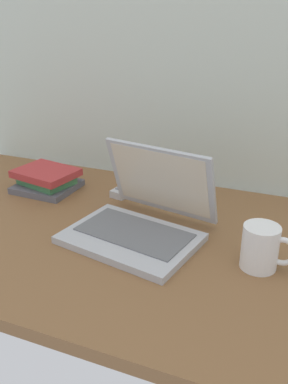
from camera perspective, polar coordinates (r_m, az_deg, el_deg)
The scene contains 5 objects.
desk at distance 1.04m, azimuth 1.04°, elevation -7.02°, with size 1.60×0.76×0.03m.
laptop at distance 1.03m, azimuth -0.35°, elevation -3.50°, with size 0.35×0.34×0.21m.
coffee_mug at distance 0.93m, azimuth 15.88°, elevation -7.28°, with size 0.12×0.08×0.10m.
remote_control_near at distance 1.29m, azimuth -1.79°, elevation 0.71°, with size 0.08×0.17×0.02m.
book_stack at distance 1.32m, azimuth -13.24°, elevation 1.64°, with size 0.20×0.17×0.07m.
Camera 1 is at (0.32, -0.83, 0.54)m, focal length 38.79 mm.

